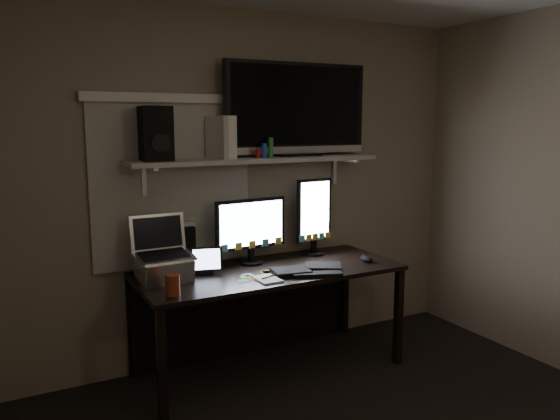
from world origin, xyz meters
TOP-DOWN VIEW (x-y plane):
  - back_wall at (0.00, 1.80)m, footprint 3.60×0.00m
  - window_blinds at (-0.55, 1.79)m, footprint 1.10×0.02m
  - desk at (0.00, 1.55)m, footprint 1.80×0.75m
  - wall_shelf at (0.00, 1.62)m, footprint 1.80×0.35m
  - monitor_landscape at (-0.05, 1.62)m, footprint 0.54×0.10m
  - monitor_portrait at (0.48, 1.64)m, footprint 0.30×0.07m
  - keyboard at (0.20, 1.26)m, footprint 0.54×0.35m
  - mouse at (0.71, 1.28)m, footprint 0.09×0.13m
  - notepad at (-0.13, 1.20)m, footprint 0.14×0.19m
  - tablet at (-0.43, 1.51)m, footprint 0.23×0.14m
  - file_sorter at (-0.56, 1.73)m, footprint 0.25×0.12m
  - laptop at (-0.71, 1.50)m, footprint 0.36×0.30m
  - cup at (-0.75, 1.18)m, footprint 0.11×0.11m
  - sticky_notes at (-0.15, 1.29)m, footprint 0.31×0.25m
  - tv at (0.34, 1.66)m, footprint 1.11×0.21m
  - game_console at (-0.25, 1.65)m, footprint 0.15×0.25m
  - speaker at (-0.70, 1.64)m, footprint 0.20×0.24m
  - bottles at (0.04, 1.57)m, footprint 0.22×0.07m

SIDE VIEW (x-z plane):
  - desk at x=0.00m, z-range 0.19..0.92m
  - sticky_notes at x=-0.15m, z-range 0.73..0.73m
  - notepad at x=-0.13m, z-range 0.73..0.74m
  - keyboard at x=0.20m, z-range 0.73..0.76m
  - mouse at x=0.71m, z-range 0.73..0.77m
  - cup at x=-0.75m, z-range 0.73..0.85m
  - tablet at x=-0.43m, z-range 0.73..0.92m
  - file_sorter at x=-0.56m, z-range 0.73..1.04m
  - laptop at x=-0.71m, z-range 0.73..1.13m
  - monitor_landscape at x=-0.05m, z-range 0.73..1.21m
  - monitor_portrait at x=0.48m, z-range 0.73..1.32m
  - back_wall at x=0.00m, z-range -0.55..3.05m
  - window_blinds at x=-0.55m, z-range 0.75..1.85m
  - wall_shelf at x=0.00m, z-range 1.45..1.48m
  - bottles at x=0.04m, z-range 1.48..1.62m
  - game_console at x=-0.25m, z-range 1.48..1.77m
  - speaker at x=-0.70m, z-range 1.48..1.82m
  - tv at x=0.34m, z-range 1.48..2.14m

